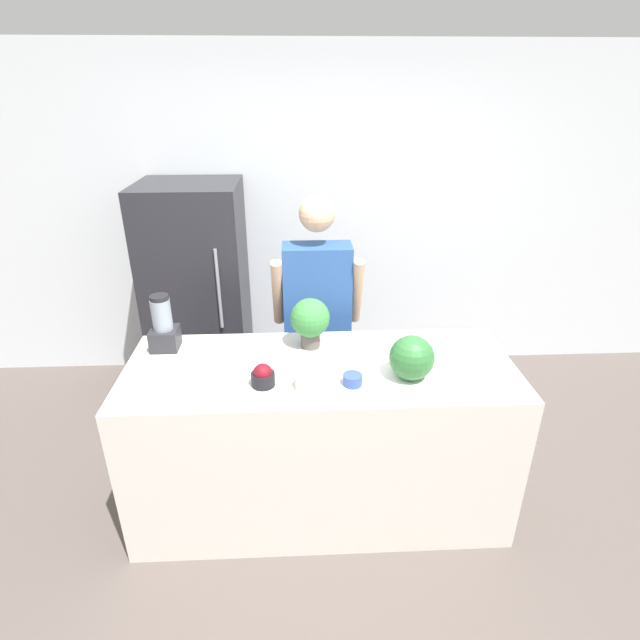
{
  "coord_description": "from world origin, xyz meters",
  "views": [
    {
      "loc": [
        -0.11,
        -1.88,
        2.3
      ],
      "look_at": [
        0.0,
        0.44,
        1.2
      ],
      "focal_mm": 28.0,
      "sensor_mm": 36.0,
      "label": 1
    }
  ],
  "objects_px": {
    "watermelon": "(412,358)",
    "person": "(317,321)",
    "refrigerator": "(198,293)",
    "potted_plant": "(310,320)",
    "bowl_small_blue": "(352,380)",
    "bowl_cream": "(313,380)",
    "bowl_cherries": "(263,376)",
    "blender": "(163,327)"
  },
  "relations": [
    {
      "from": "bowl_cherries",
      "to": "blender",
      "type": "relative_size",
      "value": 0.37
    },
    {
      "from": "bowl_cherries",
      "to": "bowl_small_blue",
      "type": "bearing_deg",
      "value": -2.17
    },
    {
      "from": "bowl_cherries",
      "to": "bowl_cream",
      "type": "distance_m",
      "value": 0.25
    },
    {
      "from": "refrigerator",
      "to": "bowl_cream",
      "type": "distance_m",
      "value": 1.76
    },
    {
      "from": "bowl_cream",
      "to": "blender",
      "type": "distance_m",
      "value": 0.93
    },
    {
      "from": "watermelon",
      "to": "potted_plant",
      "type": "height_order",
      "value": "potted_plant"
    },
    {
      "from": "potted_plant",
      "to": "bowl_cream",
      "type": "bearing_deg",
      "value": -90.18
    },
    {
      "from": "watermelon",
      "to": "person",
      "type": "bearing_deg",
      "value": 116.41
    },
    {
      "from": "potted_plant",
      "to": "watermelon",
      "type": "bearing_deg",
      "value": -37.51
    },
    {
      "from": "watermelon",
      "to": "bowl_small_blue",
      "type": "relative_size",
      "value": 2.34
    },
    {
      "from": "bowl_cream",
      "to": "potted_plant",
      "type": "bearing_deg",
      "value": 89.82
    },
    {
      "from": "person",
      "to": "potted_plant",
      "type": "height_order",
      "value": "person"
    },
    {
      "from": "refrigerator",
      "to": "bowl_small_blue",
      "type": "relative_size",
      "value": 17.35
    },
    {
      "from": "refrigerator",
      "to": "bowl_cherries",
      "type": "relative_size",
      "value": 14.15
    },
    {
      "from": "blender",
      "to": "potted_plant",
      "type": "xyz_separation_m",
      "value": [
        0.81,
        -0.02,
        0.03
      ]
    },
    {
      "from": "bowl_cherries",
      "to": "bowl_cream",
      "type": "xyz_separation_m",
      "value": [
        0.24,
        -0.03,
        -0.01
      ]
    },
    {
      "from": "refrigerator",
      "to": "bowl_cherries",
      "type": "height_order",
      "value": "refrigerator"
    },
    {
      "from": "watermelon",
      "to": "blender",
      "type": "height_order",
      "value": "blender"
    },
    {
      "from": "watermelon",
      "to": "bowl_cherries",
      "type": "height_order",
      "value": "watermelon"
    },
    {
      "from": "watermelon",
      "to": "bowl_cherries",
      "type": "bearing_deg",
      "value": -178.89
    },
    {
      "from": "bowl_cherries",
      "to": "bowl_small_blue",
      "type": "xyz_separation_m",
      "value": [
        0.44,
        -0.02,
        -0.02
      ]
    },
    {
      "from": "bowl_cream",
      "to": "potted_plant",
      "type": "relative_size",
      "value": 0.6
    },
    {
      "from": "watermelon",
      "to": "bowl_cream",
      "type": "distance_m",
      "value": 0.5
    },
    {
      "from": "bowl_small_blue",
      "to": "potted_plant",
      "type": "relative_size",
      "value": 0.33
    },
    {
      "from": "refrigerator",
      "to": "bowl_cream",
      "type": "relative_size",
      "value": 9.66
    },
    {
      "from": "bowl_cream",
      "to": "refrigerator",
      "type": "bearing_deg",
      "value": 118.4
    },
    {
      "from": "person",
      "to": "watermelon",
      "type": "relative_size",
      "value": 7.54
    },
    {
      "from": "person",
      "to": "potted_plant",
      "type": "relative_size",
      "value": 5.89
    },
    {
      "from": "potted_plant",
      "to": "refrigerator",
      "type": "bearing_deg",
      "value": 126.75
    },
    {
      "from": "person",
      "to": "bowl_small_blue",
      "type": "bearing_deg",
      "value": -81.39
    },
    {
      "from": "bowl_small_blue",
      "to": "person",
      "type": "bearing_deg",
      "value": 98.61
    },
    {
      "from": "watermelon",
      "to": "bowl_cherries",
      "type": "xyz_separation_m",
      "value": [
        -0.74,
        -0.01,
        -0.08
      ]
    },
    {
      "from": "person",
      "to": "bowl_cream",
      "type": "height_order",
      "value": "person"
    },
    {
      "from": "bowl_small_blue",
      "to": "blender",
      "type": "xyz_separation_m",
      "value": [
        -1.01,
        0.43,
        0.11
      ]
    },
    {
      "from": "bowl_cherries",
      "to": "bowl_small_blue",
      "type": "distance_m",
      "value": 0.44
    },
    {
      "from": "bowl_cream",
      "to": "blender",
      "type": "bearing_deg",
      "value": 151.42
    },
    {
      "from": "person",
      "to": "bowl_small_blue",
      "type": "height_order",
      "value": "person"
    },
    {
      "from": "refrigerator",
      "to": "potted_plant",
      "type": "relative_size",
      "value": 5.78
    },
    {
      "from": "refrigerator",
      "to": "bowl_cream",
      "type": "height_order",
      "value": "refrigerator"
    },
    {
      "from": "bowl_cherries",
      "to": "potted_plant",
      "type": "bearing_deg",
      "value": 57.88
    },
    {
      "from": "refrigerator",
      "to": "bowl_cherries",
      "type": "distance_m",
      "value": 1.63
    },
    {
      "from": "watermelon",
      "to": "bowl_cherries",
      "type": "relative_size",
      "value": 1.91
    }
  ]
}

